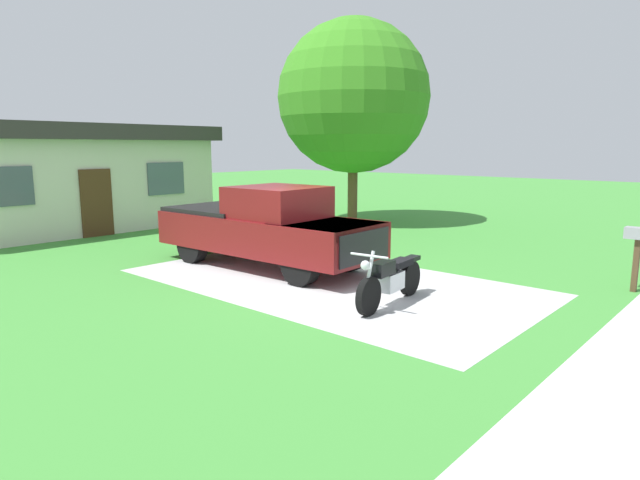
{
  "coord_description": "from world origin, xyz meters",
  "views": [
    {
      "loc": [
        -8.34,
        -7.13,
        2.8
      ],
      "look_at": [
        -0.17,
        0.09,
        0.9
      ],
      "focal_mm": 30.34,
      "sensor_mm": 36.0,
      "label": 1
    }
  ],
  "objects_px": {
    "mailbox": "(638,242)",
    "neighbor_house": "(60,176)",
    "motorcycle": "(390,279)",
    "shade_tree": "(354,97)",
    "pickup_truck": "(264,226)"
  },
  "relations": [
    {
      "from": "motorcycle",
      "to": "mailbox",
      "type": "height_order",
      "value": "mailbox"
    },
    {
      "from": "mailbox",
      "to": "pickup_truck",
      "type": "bearing_deg",
      "value": 114.46
    },
    {
      "from": "shade_tree",
      "to": "mailbox",
      "type": "bearing_deg",
      "value": -111.83
    },
    {
      "from": "neighbor_house",
      "to": "shade_tree",
      "type": "bearing_deg",
      "value": -40.08
    },
    {
      "from": "motorcycle",
      "to": "pickup_truck",
      "type": "bearing_deg",
      "value": 80.45
    },
    {
      "from": "pickup_truck",
      "to": "shade_tree",
      "type": "relative_size",
      "value": 0.78
    },
    {
      "from": "pickup_truck",
      "to": "neighbor_house",
      "type": "bearing_deg",
      "value": 93.06
    },
    {
      "from": "shade_tree",
      "to": "neighbor_house",
      "type": "bearing_deg",
      "value": 139.92
    },
    {
      "from": "pickup_truck",
      "to": "neighbor_house",
      "type": "xyz_separation_m",
      "value": [
        -0.51,
        9.63,
        0.84
      ]
    },
    {
      "from": "pickup_truck",
      "to": "mailbox",
      "type": "distance_m",
      "value": 7.76
    },
    {
      "from": "mailbox",
      "to": "neighbor_house",
      "type": "bearing_deg",
      "value": 102.59
    },
    {
      "from": "motorcycle",
      "to": "mailbox",
      "type": "relative_size",
      "value": 1.75
    },
    {
      "from": "motorcycle",
      "to": "mailbox",
      "type": "distance_m",
      "value": 4.98
    },
    {
      "from": "neighbor_house",
      "to": "motorcycle",
      "type": "bearing_deg",
      "value": -90.67
    },
    {
      "from": "mailbox",
      "to": "neighbor_house",
      "type": "distance_m",
      "value": 17.13
    }
  ]
}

